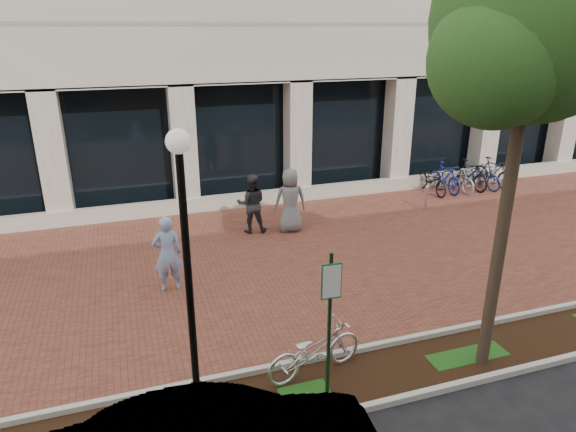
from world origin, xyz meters
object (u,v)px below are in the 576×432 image
object	(u,v)px
pedestrian_right	(290,200)
pedestrian_mid	(251,204)
lamppost	(187,261)
street_tree	(534,35)
bollard	(426,198)
parking_sign	(330,309)
locked_bicycle	(314,350)
bike_rack_cluster	(463,176)
pedestrian_left	(168,254)

from	to	relation	value
pedestrian_right	pedestrian_mid	bearing A→B (deg)	-6.51
lamppost	pedestrian_mid	xyz separation A→B (m)	(2.80, 7.04, -1.69)
street_tree	bollard	xyz separation A→B (m)	(3.63, 7.69, -5.38)
lamppost	street_tree	xyz separation A→B (m)	(5.30, -0.61, 3.22)
parking_sign	locked_bicycle	size ratio (longest dim) A/B	1.38
pedestrian_right	bike_rack_cluster	world-z (taller)	pedestrian_right
parking_sign	lamppost	size ratio (longest dim) A/B	0.57
lamppost	locked_bicycle	xyz separation A→B (m)	(2.13, 0.05, -2.10)
pedestrian_right	bollard	bearing A→B (deg)	-168.78
street_tree	pedestrian_mid	bearing A→B (deg)	108.09
street_tree	pedestrian_left	xyz separation A→B (m)	(-5.29, 4.71, -4.89)
pedestrian_mid	bollard	size ratio (longest dim) A/B	2.08
lamppost	pedestrian_right	xyz separation A→B (m)	(3.94, 6.76, -1.62)
parking_sign	lamppost	world-z (taller)	lamppost
parking_sign	pedestrian_right	bearing A→B (deg)	80.37
bollard	lamppost	bearing A→B (deg)	-141.60
lamppost	pedestrian_left	size ratio (longest dim) A/B	2.47
bike_rack_cluster	bollard	bearing A→B (deg)	-153.53
bollard	bike_rack_cluster	xyz separation A→B (m)	(2.64, 1.60, 0.08)
lamppost	pedestrian_mid	distance (m)	7.76
locked_bicycle	bollard	world-z (taller)	locked_bicycle
lamppost	pedestrian_right	bearing A→B (deg)	59.77
bollard	bike_rack_cluster	size ratio (longest dim) A/B	0.25
pedestrian_mid	bike_rack_cluster	xyz separation A→B (m)	(8.77, 1.63, -0.38)
locked_bicycle	bike_rack_cluster	size ratio (longest dim) A/B	0.54
locked_bicycle	pedestrian_mid	world-z (taller)	pedestrian_mid
pedestrian_left	pedestrian_mid	bearing A→B (deg)	-135.23
locked_bicycle	bike_rack_cluster	distance (m)	12.79
pedestrian_mid	bollard	world-z (taller)	pedestrian_mid
lamppost	locked_bicycle	world-z (taller)	lamppost
pedestrian_left	lamppost	bearing A→B (deg)	88.25
street_tree	pedestrian_mid	distance (m)	9.43
lamppost	bollard	size ratio (longest dim) A/B	5.26
pedestrian_right	lamppost	bearing A→B (deg)	67.31
pedestrian_left	bollard	distance (m)	9.42
locked_bicycle	street_tree	bearing A→B (deg)	-113.60
bollard	pedestrian_right	bearing A→B (deg)	-176.32
street_tree	locked_bicycle	xyz separation A→B (m)	(-3.17, 0.66, -5.32)
locked_bicycle	pedestrian_left	xyz separation A→B (m)	(-2.12, 4.05, 0.43)
pedestrian_left	bollard	xyz separation A→B (m)	(8.93, 2.97, -0.49)
locked_bicycle	pedestrian_right	size ratio (longest dim) A/B	0.98
locked_bicycle	bike_rack_cluster	world-z (taller)	bike_rack_cluster
street_tree	bike_rack_cluster	world-z (taller)	street_tree
street_tree	bike_rack_cluster	bearing A→B (deg)	55.96
pedestrian_right	bike_rack_cluster	xyz separation A→B (m)	(7.63, 1.92, -0.45)
bollard	parking_sign	bearing A→B (deg)	-131.71
street_tree	bollard	size ratio (longest dim) A/B	8.61
pedestrian_mid	pedestrian_left	bearing A→B (deg)	58.65
street_tree	pedestrian_mid	size ratio (longest dim) A/B	4.15
locked_bicycle	pedestrian_right	world-z (taller)	pedestrian_right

